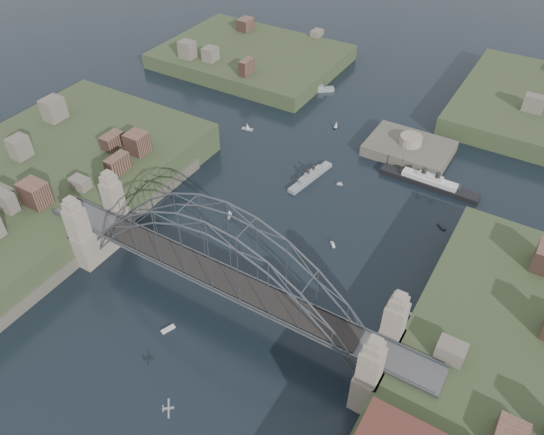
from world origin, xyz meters
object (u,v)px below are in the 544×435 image
at_px(naval_cruiser_near, 310,177).
at_px(naval_cruiser_far, 310,90).
at_px(fort_island, 408,154).
at_px(ocean_liner, 429,183).
at_px(bridge, 221,264).

xyz_separation_m(naval_cruiser_near, naval_cruiser_far, (-22.11, 41.53, 0.06)).
bearing_deg(fort_island, naval_cruiser_near, -125.46).
height_order(fort_island, ocean_liner, ocean_liner).
relative_size(fort_island, naval_cruiser_far, 1.65).
bearing_deg(fort_island, naval_cruiser_far, 156.34).
bearing_deg(bridge, naval_cruiser_far, 107.43).
bearing_deg(naval_cruiser_near, bridge, -83.41).
height_order(bridge, naval_cruiser_far, bridge).
bearing_deg(naval_cruiser_near, naval_cruiser_far, 118.03).
bearing_deg(naval_cruiser_far, fort_island, -23.66).
distance_m(fort_island, naval_cruiser_near, 29.82).
relative_size(fort_island, naval_cruiser_near, 1.37).
xyz_separation_m(fort_island, naval_cruiser_near, (-17.29, -24.27, 1.08)).
distance_m(bridge, naval_cruiser_far, 92.18).
distance_m(naval_cruiser_near, naval_cruiser_far, 47.05).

